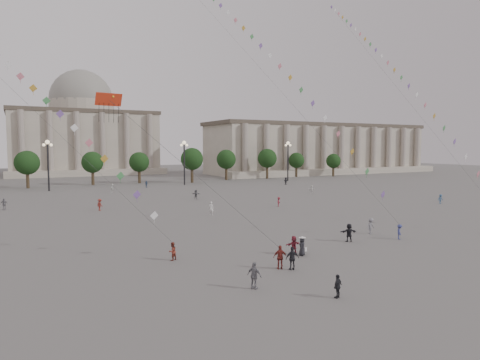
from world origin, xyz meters
name	(u,v)px	position (x,y,z in m)	size (l,w,h in m)	color
ground	(314,262)	(0.00, 0.00, 0.00)	(360.00, 360.00, 0.00)	#5A5755
hall_east	(320,149)	(75.00, 93.89, 8.43)	(84.00, 26.22, 17.20)	#A49A89
hall_central	(83,132)	(0.00, 129.22, 14.23)	(48.30, 34.30, 35.50)	#A49A89
tree_row	(114,163)	(0.00, 78.00, 5.39)	(137.12, 5.12, 8.00)	#332719
lamp_post_mid_west	(48,156)	(-15.00, 70.00, 7.35)	(2.00, 0.90, 10.65)	#262628
lamp_post_mid_east	(184,154)	(15.00, 70.00, 7.35)	(2.00, 0.90, 10.65)	#262628
lamp_post_far_east	(288,154)	(45.00, 70.00, 7.35)	(2.00, 0.90, 10.65)	#262628
person_crowd_0	(146,184)	(5.10, 68.00, 0.79)	(0.92, 0.38, 1.58)	#334E74
person_crowd_3	(349,233)	(7.59, 4.29, 0.89)	(1.66, 0.53, 1.79)	black
person_crowd_4	(112,188)	(-3.81, 61.40, 0.85)	(1.58, 0.50, 1.71)	silver
person_crowd_6	(371,226)	(12.22, 6.05, 0.85)	(1.10, 0.63, 1.70)	slate
person_crowd_7	(312,190)	(30.57, 40.35, 0.81)	(1.50, 0.48, 1.61)	white
person_crowd_8	(279,202)	(14.89, 28.11, 0.74)	(0.96, 0.55, 1.48)	maroon
person_crowd_9	(286,181)	(37.00, 59.06, 0.91)	(1.68, 0.54, 1.81)	black
person_crowd_12	(196,194)	(6.99, 42.76, 0.84)	(1.56, 0.50, 1.68)	slate
person_crowd_13	(211,208)	(2.16, 25.27, 0.94)	(0.68, 0.45, 1.87)	silver
person_crowd_14	(440,199)	(39.97, 18.59, 0.77)	(0.99, 0.57, 1.54)	#395A80
person_crowd_16	(4,204)	(-22.76, 44.03, 0.86)	(1.01, 0.42, 1.72)	slate
person_crowd_17	(100,205)	(-10.41, 36.74, 0.86)	(1.11, 0.64, 1.73)	maroon
tourist_0	(280,257)	(-3.52, -0.46, 0.91)	(1.07, 0.44, 1.82)	maroon
tourist_1	(292,258)	(-2.83, -1.06, 0.88)	(1.04, 0.43, 1.77)	black
tourist_2	(294,245)	(-0.03, 2.75, 0.80)	(1.49, 0.48, 1.61)	maroon
tourist_3	(254,276)	(-7.53, -3.50, 0.89)	(1.05, 0.44, 1.78)	slate
tourist_4	(338,286)	(-3.82, -7.34, 0.74)	(0.87, 0.36, 1.48)	black
kite_flyer_0	(172,251)	(-9.97, 5.74, 0.75)	(0.73, 0.57, 1.50)	maroon
kite_flyer_1	(400,232)	(12.81, 2.73, 0.76)	(0.98, 0.56, 1.52)	#383F7E
hat_person	(302,246)	(0.33, 2.03, 0.86)	(0.92, 0.92, 1.69)	black
dragon_kite	(111,109)	(-13.89, 9.59, 12.42)	(6.38, 5.49, 18.64)	red
kite_train_mid	(221,12)	(8.64, 35.63, 30.60)	(8.61, 62.10, 83.24)	#3F3F3F
kite_train_east	(385,63)	(33.58, 25.13, 22.96)	(17.94, 48.52, 65.94)	#3F3F3F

